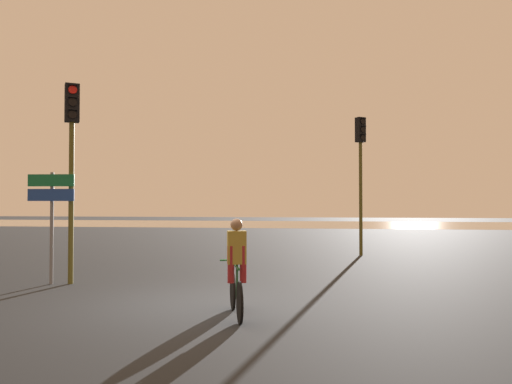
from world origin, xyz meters
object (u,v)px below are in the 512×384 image
(traffic_light_near_left, at_px, (72,145))
(cyclist, at_px, (236,267))
(traffic_light_far_right, at_px, (361,160))
(direction_sign_post, at_px, (51,207))

(traffic_light_near_left, height_order, cyclist, traffic_light_near_left)
(traffic_light_near_left, distance_m, traffic_light_far_right, 10.34)
(traffic_light_near_left, xyz_separation_m, traffic_light_far_right, (7.12, 7.49, 0.20))
(cyclist, bearing_deg, direction_sign_post, 134.19)
(traffic_light_far_right, height_order, direction_sign_post, traffic_light_far_right)
(traffic_light_near_left, relative_size, direction_sign_post, 1.80)
(traffic_light_far_right, bearing_deg, cyclist, 39.58)
(traffic_light_far_right, distance_m, direction_sign_post, 10.85)
(direction_sign_post, xyz_separation_m, cyclist, (4.88, -2.70, -0.97))
(cyclist, bearing_deg, traffic_light_near_left, 130.75)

